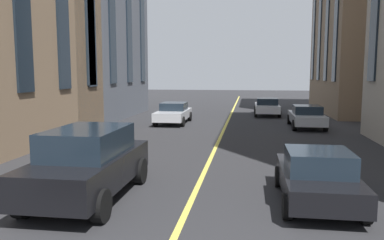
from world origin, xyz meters
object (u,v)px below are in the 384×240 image
(car_black_mid, at_px, (317,176))
(car_white_far, at_px, (267,106))
(car_silver_parked_a, at_px, (307,116))
(car_black_parked_b, at_px, (89,162))
(car_silver_near, at_px, (173,113))

(car_black_mid, bearing_deg, car_white_far, 1.02)
(car_white_far, bearing_deg, car_black_mid, -178.98)
(car_silver_parked_a, xyz_separation_m, car_black_parked_b, (-14.57, 7.60, 0.27))
(car_silver_parked_a, height_order, car_black_parked_b, car_black_parked_b)
(car_silver_parked_a, bearing_deg, car_black_mid, 173.08)
(car_black_mid, bearing_deg, car_black_parked_b, 94.69)
(car_silver_parked_a, relative_size, car_white_far, 1.00)
(car_white_far, xyz_separation_m, car_black_mid, (-20.68, -0.37, -0.00))
(car_black_mid, bearing_deg, car_silver_parked_a, -6.92)
(car_white_far, distance_m, car_black_parked_b, 21.88)
(car_silver_parked_a, height_order, car_black_mid, car_black_mid)
(car_silver_near, xyz_separation_m, car_black_mid, (-14.88, -6.67, -0.00))
(car_silver_parked_a, xyz_separation_m, car_silver_near, (0.79, 8.38, 0.00))
(car_silver_parked_a, bearing_deg, car_silver_near, 84.61)
(car_silver_near, height_order, car_black_mid, car_black_mid)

